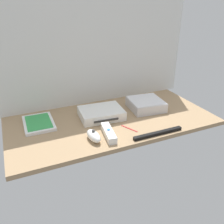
{
  "coord_description": "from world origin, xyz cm",
  "views": [
    {
      "loc": [
        -43.1,
        -96.72,
        55.12
      ],
      "look_at": [
        0.0,
        0.0,
        4.0
      ],
      "focal_mm": 38.8,
      "sensor_mm": 36.0,
      "label": 1
    }
  ],
  "objects": [
    {
      "name": "game_console",
      "position": [
        -3.94,
        4.33,
        2.2
      ],
      "size": [
        22.24,
        17.79,
        4.4
      ],
      "rotation": [
        0.0,
        0.0,
        -0.08
      ],
      "color": "white",
      "rests_on": "ground_plane"
    },
    {
      "name": "ground_plane",
      "position": [
        0.0,
        0.0,
        -1.0
      ],
      "size": [
        100.0,
        48.0,
        2.0
      ],
      "primitive_type": "cube",
      "color": "#9E7F5B",
      "rests_on": "ground"
    },
    {
      "name": "stylus_pen",
      "position": [
        3.43,
        -11.86,
        0.35
      ],
      "size": [
        4.43,
        8.46,
        0.7
      ],
      "primitive_type": "cylinder",
      "rotation": [
        0.0,
        1.57,
        2.01
      ],
      "color": "red",
      "rests_on": "ground_plane"
    },
    {
      "name": "remote_nunchuk",
      "position": [
        -14.75,
        -14.18,
        2.04
      ],
      "size": [
        5.24,
        10.34,
        5.1
      ],
      "rotation": [
        0.0,
        0.0,
        0.09
      ],
      "color": "white",
      "rests_on": "ground_plane"
    },
    {
      "name": "back_wall",
      "position": [
        0.0,
        24.6,
        32.0
      ],
      "size": [
        110.0,
        1.2,
        64.0
      ],
      "primitive_type": "cube",
      "color": "silver",
      "rests_on": "ground"
    },
    {
      "name": "sensor_bar",
      "position": [
        12.5,
        -21.54,
        0.7
      ],
      "size": [
        24.01,
        1.96,
        1.4
      ],
      "primitive_type": "cube",
      "rotation": [
        0.0,
        0.0,
        -0.01
      ],
      "color": "black",
      "rests_on": "ground_plane"
    },
    {
      "name": "game_case",
      "position": [
        -33.86,
        9.23,
        0.76
      ],
      "size": [
        13.93,
        19.24,
        1.56
      ],
      "rotation": [
        0.0,
        0.0,
        -0.02
      ],
      "color": "white",
      "rests_on": "ground_plane"
    },
    {
      "name": "remote_wand",
      "position": [
        -7.71,
        -13.7,
        1.51
      ],
      "size": [
        5.77,
        15.17,
        3.4
      ],
      "rotation": [
        0.0,
        0.0,
        -0.15
      ],
      "color": "white",
      "rests_on": "ground_plane"
    },
    {
      "name": "mini_computer",
      "position": [
        21.62,
        3.96,
        2.64
      ],
      "size": [
        18.74,
        18.74,
        5.3
      ],
      "rotation": [
        0.0,
        0.0,
        -0.11
      ],
      "color": "silver",
      "rests_on": "ground_plane"
    }
  ]
}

